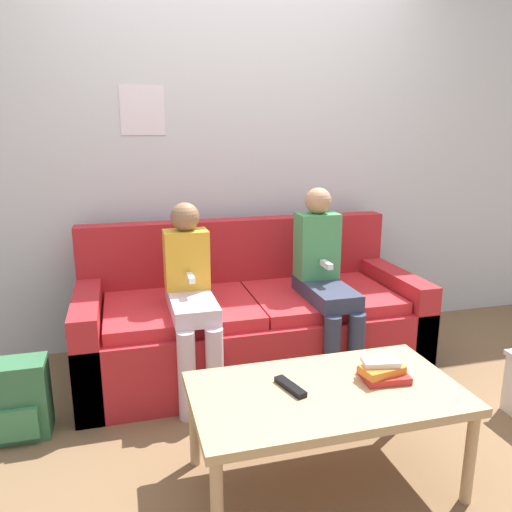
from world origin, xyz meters
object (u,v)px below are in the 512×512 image
coffee_table (326,399)px  person_left (191,291)px  couch (250,322)px  tv_remote (290,387)px  backpack (18,400)px  person_right (325,276)px

coffee_table → person_left: (-0.40, 0.90, 0.20)m
couch → tv_remote: size_ratio=11.39×
couch → coffee_table: 1.11m
person_left → tv_remote: size_ratio=5.92×
person_left → backpack: size_ratio=2.75×
person_right → tv_remote: size_ratio=6.25×
person_right → backpack: size_ratio=2.90×
tv_remote → person_left: bearing=90.6°
coffee_table → person_left: size_ratio=1.03×
couch → coffee_table: couch is taller
coffee_table → tv_remote: size_ratio=6.09×
couch → person_right: (0.39, -0.20, 0.32)m
person_left → backpack: (-0.85, -0.22, -0.39)m
person_left → person_right: person_right is taller
coffee_table → person_left: person_left is taller
coffee_table → backpack: coffee_table is taller
couch → backpack: size_ratio=5.29×
couch → person_right: bearing=-27.4°
backpack → coffee_table: bearing=-28.4°
tv_remote → person_right: bearing=43.3°
couch → tv_remote: (-0.12, -1.07, 0.15)m
couch → person_right: 0.54m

